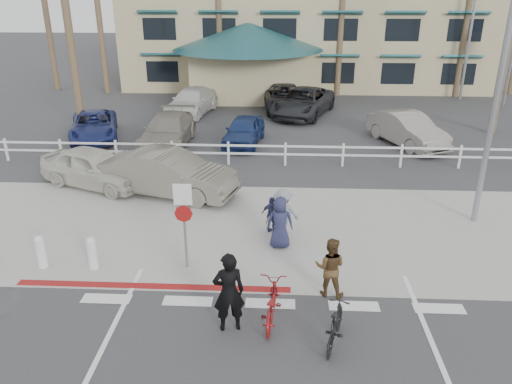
# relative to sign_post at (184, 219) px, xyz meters

# --- Properties ---
(ground) EXTENTS (140.00, 140.00, 0.00)m
(ground) POSITION_rel_sign_post_xyz_m (2.30, -2.20, -1.45)
(ground) COLOR #333335
(bike_path) EXTENTS (12.00, 16.00, 0.01)m
(bike_path) POSITION_rel_sign_post_xyz_m (2.30, -4.20, -1.45)
(bike_path) COLOR #333335
(bike_path) RESTS_ON ground
(sidewalk_plaza) EXTENTS (22.00, 7.00, 0.01)m
(sidewalk_plaza) POSITION_rel_sign_post_xyz_m (2.30, 2.30, -1.44)
(sidewalk_plaza) COLOR gray
(sidewalk_plaza) RESTS_ON ground
(cross_street) EXTENTS (40.00, 5.00, 0.01)m
(cross_street) POSITION_rel_sign_post_xyz_m (2.30, 6.30, -1.45)
(cross_street) COLOR #333335
(cross_street) RESTS_ON ground
(parking_lot) EXTENTS (50.00, 16.00, 0.01)m
(parking_lot) POSITION_rel_sign_post_xyz_m (2.30, 15.80, -1.45)
(parking_lot) COLOR #333335
(parking_lot) RESTS_ON ground
(curb_red) EXTENTS (7.00, 0.25, 0.02)m
(curb_red) POSITION_rel_sign_post_xyz_m (-0.70, -1.00, -1.44)
(curb_red) COLOR maroon
(curb_red) RESTS_ON ground
(rail_fence) EXTENTS (29.40, 0.16, 1.00)m
(rail_fence) POSITION_rel_sign_post_xyz_m (2.80, 8.30, -0.95)
(rail_fence) COLOR silver
(rail_fence) RESTS_ON ground
(building) EXTENTS (28.00, 16.00, 11.30)m
(building) POSITION_rel_sign_post_xyz_m (4.30, 28.80, 4.20)
(building) COLOR tan
(building) RESTS_ON ground
(sign_post) EXTENTS (0.50, 0.10, 2.90)m
(sign_post) POSITION_rel_sign_post_xyz_m (0.00, 0.00, 0.00)
(sign_post) COLOR gray
(sign_post) RESTS_ON ground
(bollard_0) EXTENTS (0.26, 0.26, 0.95)m
(bollard_0) POSITION_rel_sign_post_xyz_m (-2.50, -0.20, -0.97)
(bollard_0) COLOR silver
(bollard_0) RESTS_ON ground
(bollard_1) EXTENTS (0.26, 0.26, 0.95)m
(bollard_1) POSITION_rel_sign_post_xyz_m (-3.90, -0.20, -0.97)
(bollard_1) COLOR silver
(bollard_1) RESTS_ON ground
(streetlight_0) EXTENTS (0.60, 2.00, 9.00)m
(streetlight_0) POSITION_rel_sign_post_xyz_m (8.80, 3.30, 3.05)
(streetlight_0) COLOR gray
(streetlight_0) RESTS_ON ground
(streetlight_1) EXTENTS (0.60, 2.00, 9.50)m
(streetlight_1) POSITION_rel_sign_post_xyz_m (14.30, 21.80, 3.30)
(streetlight_1) COLOR gray
(streetlight_1) RESTS_ON ground
(info_sign) EXTENTS (1.20, 0.16, 5.60)m
(info_sign) POSITION_rel_sign_post_xyz_m (16.30, 19.80, 1.35)
(info_sign) COLOR navy
(info_sign) RESTS_ON ground
(palm_10) EXTENTS (4.00, 4.00, 12.00)m
(palm_10) POSITION_rel_sign_post_xyz_m (-7.70, 12.80, 4.55)
(palm_10) COLOR #1A4321
(palm_10) RESTS_ON ground
(bike_red) EXTENTS (0.75, 1.79, 0.92)m
(bike_red) POSITION_rel_sign_post_xyz_m (2.33, -2.22, -0.99)
(bike_red) COLOR maroon
(bike_red) RESTS_ON ground
(rider_red) EXTENTS (0.79, 0.61, 1.91)m
(rider_red) POSITION_rel_sign_post_xyz_m (1.41, -2.56, -0.49)
(rider_red) COLOR black
(rider_red) RESTS_ON ground
(bike_black) EXTENTS (0.87, 1.60, 0.93)m
(bike_black) POSITION_rel_sign_post_xyz_m (3.70, -2.95, -0.99)
(bike_black) COLOR black
(bike_black) RESTS_ON ground
(rider_black) EXTENTS (0.85, 0.72, 1.54)m
(rider_black) POSITION_rel_sign_post_xyz_m (3.73, -1.11, -0.68)
(rider_black) COLOR #4E371D
(rider_black) RESTS_ON ground
(pedestrian_a) EXTENTS (1.12, 0.81, 1.56)m
(pedestrian_a) POSITION_rel_sign_post_xyz_m (2.58, 1.86, -0.67)
(pedestrian_a) COLOR gray
(pedestrian_a) RESTS_ON ground
(pedestrian_child) EXTENTS (0.75, 0.59, 1.19)m
(pedestrian_child) POSITION_rel_sign_post_xyz_m (2.26, 2.13, -0.86)
(pedestrian_child) COLOR navy
(pedestrian_child) RESTS_ON ground
(pedestrian_b) EXTENTS (0.80, 0.55, 1.56)m
(pedestrian_b) POSITION_rel_sign_post_xyz_m (2.51, 1.26, -0.67)
(pedestrian_b) COLOR #232648
(pedestrian_b) RESTS_ON ground
(car_white_sedan) EXTENTS (5.20, 3.03, 1.62)m
(car_white_sedan) POSITION_rel_sign_post_xyz_m (-1.50, 4.97, -0.64)
(car_white_sedan) COLOR #686357
(car_white_sedan) RESTS_ON ground
(car_red_compact) EXTENTS (4.67, 3.29, 1.48)m
(car_red_compact) POSITION_rel_sign_post_xyz_m (-4.48, 5.66, -0.71)
(car_red_compact) COLOR beige
(car_red_compact) RESTS_ON ground
(lot_car_0) EXTENTS (3.45, 5.09, 1.29)m
(lot_car_0) POSITION_rel_sign_post_xyz_m (-6.70, 11.84, -0.80)
(lot_car_0) COLOR navy
(lot_car_0) RESTS_ON ground
(lot_car_1) EXTENTS (2.14, 5.08, 1.46)m
(lot_car_1) POSITION_rel_sign_post_xyz_m (-2.80, 10.76, -0.72)
(lot_car_1) COLOR gray
(lot_car_1) RESTS_ON ground
(lot_car_2) EXTENTS (2.06, 4.05, 1.32)m
(lot_car_2) POSITION_rel_sign_post_xyz_m (0.75, 11.28, -0.79)
(lot_car_2) COLOR navy
(lot_car_2) RESTS_ON ground
(lot_car_3) EXTENTS (3.35, 4.90, 1.53)m
(lot_car_3) POSITION_rel_sign_post_xyz_m (8.45, 11.50, -0.69)
(lot_car_3) COLOR gray
(lot_car_3) RESTS_ON ground
(lot_car_4) EXTENTS (2.95, 5.28, 1.45)m
(lot_car_4) POSITION_rel_sign_post_xyz_m (-2.73, 17.07, -0.73)
(lot_car_4) COLOR silver
(lot_car_4) RESTS_ON ground
(lot_car_5) EXTENTS (4.30, 6.10, 1.55)m
(lot_car_5) POSITION_rel_sign_post_xyz_m (3.76, 17.04, -0.68)
(lot_car_5) COLOR #242529
(lot_car_5) RESTS_ON ground
(lot_car_6) EXTENTS (3.13, 5.68, 1.51)m
(lot_car_6) POSITION_rel_sign_post_xyz_m (2.73, 18.20, -0.70)
(lot_car_6) COLOR black
(lot_car_6) RESTS_ON ground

